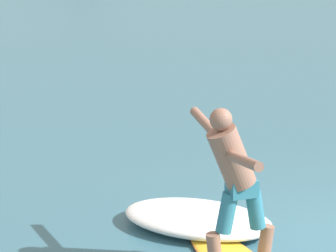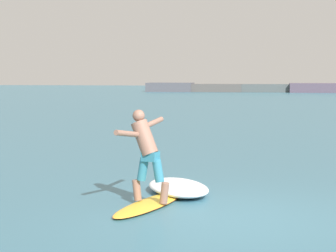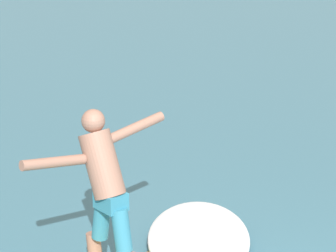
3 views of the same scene
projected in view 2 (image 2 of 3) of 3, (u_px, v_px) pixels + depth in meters
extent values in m
plane|color=#396B7F|center=(236.00, 218.00, 8.54)|extent=(200.00, 200.00, 0.00)
cube|color=#53535B|center=(170.00, 87.00, 71.12)|extent=(5.80, 3.66, 1.13)
cube|color=#585451|center=(218.00, 88.00, 70.19)|extent=(6.38, 3.25, 0.98)
cube|color=#4F5657|center=(266.00, 88.00, 69.25)|extent=(6.21, 3.29, 0.98)
cube|color=#594B5C|center=(316.00, 88.00, 68.31)|extent=(6.48, 4.60, 1.10)
ellipsoid|color=yellow|center=(151.00, 204.00, 9.38)|extent=(1.18, 2.28, 0.06)
ellipsoid|color=yellow|center=(179.00, 191.00, 10.39)|extent=(0.38, 0.39, 0.05)
ellipsoid|color=#DB5B2D|center=(151.00, 204.00, 9.38)|extent=(1.20, 2.30, 0.03)
cone|color=black|center=(122.00, 222.00, 8.58)|extent=(0.06, 0.06, 0.14)
cone|color=black|center=(136.00, 221.00, 8.65)|extent=(0.06, 0.06, 0.14)
cone|color=black|center=(119.00, 218.00, 8.78)|extent=(0.06, 0.06, 0.14)
cylinder|color=#966956|center=(137.00, 190.00, 9.48)|extent=(0.20, 0.18, 0.36)
cylinder|color=teal|center=(143.00, 169.00, 9.40)|extent=(0.25, 0.21, 0.40)
cylinder|color=#966956|center=(164.00, 193.00, 9.24)|extent=(0.20, 0.18, 0.36)
cylinder|color=teal|center=(158.00, 171.00, 9.26)|extent=(0.25, 0.21, 0.40)
cube|color=teal|center=(150.00, 156.00, 9.31)|extent=(0.31, 0.27, 0.16)
cylinder|color=#966956|center=(145.00, 138.00, 9.33)|extent=(0.54, 0.42, 0.63)
sphere|color=#966956|center=(139.00, 116.00, 9.35)|extent=(0.21, 0.21, 0.21)
cylinder|color=#966956|center=(127.00, 134.00, 8.97)|extent=(0.31, 0.61, 0.20)
cylinder|color=#966956|center=(153.00, 123.00, 9.74)|extent=(0.28, 0.61, 0.19)
ellipsoid|color=white|center=(178.00, 187.00, 10.32)|extent=(1.67, 1.92, 0.23)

